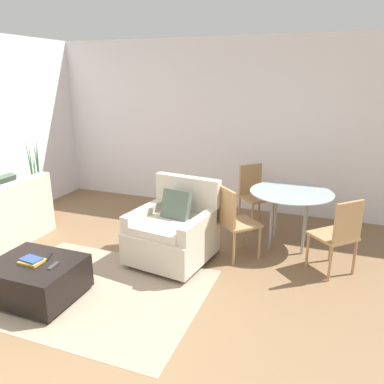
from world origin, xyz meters
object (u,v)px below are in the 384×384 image
Objects in this scene: tv_remote_primary at (48,257)px; potted_plant at (39,197)px; armchair at (174,232)px; dining_chair_far_left at (254,191)px; book_stack at (32,261)px; ottoman at (36,278)px; tv_remote_secondary at (53,266)px; dining_chair_near_right at (339,232)px; dining_table at (291,198)px; dining_chair_near_left at (234,218)px.

potted_plant is at bearing 133.92° from tv_remote_primary.
dining_chair_far_left is at bearing 66.46° from armchair.
book_stack reaches higher than tv_remote_primary.
potted_plant reaches higher than armchair.
tv_remote_secondary is (0.23, 0.00, 0.18)m from ottoman.
dining_chair_near_right is (2.60, 1.55, 0.12)m from tv_remote_secondary.
tv_remote_primary and tv_remote_secondary have the same top height.
tv_remote_secondary is (0.25, 0.01, -0.01)m from book_stack.
dining_table is 0.86m from dining_chair_near_left.
dining_chair_far_left is at bearing 15.44° from potted_plant.
potted_plant is at bearing -175.60° from dining_table.
dining_table is (3.84, 0.30, 0.34)m from potted_plant.
tv_remote_primary is at bearing 66.52° from ottoman.
tv_remote_secondary reaches higher than ottoman.
potted_plant is (-1.59, 1.87, -0.10)m from book_stack.
dining_chair_near_right is at bearing 28.81° from book_stack.
book_stack is at bearing -120.83° from dining_chair_far_left.
dining_chair_near_right reaches higher than dining_table.
armchair is 1.45m from tv_remote_secondary.
book_stack reaches higher than tv_remote_secondary.
dining_chair_near_right is (2.83, 1.56, 0.30)m from ottoman.
dining_chair_near_right is 1.00× the size of dining_chair_far_left.
dining_chair_near_right is (1.20, 0.00, 0.00)m from dining_chair_near_left.
tv_remote_primary reaches higher than ottoman.
ottoman is at bearing -136.37° from dining_chair_near_left.
dining_chair_near_left is at bearing -5.36° from potted_plant.
tv_remote_secondary is 0.18× the size of dining_chair_near_left.
dining_chair_near_right reaches higher than tv_remote_secondary.
dining_table is at bearing 43.91° from book_stack.
potted_plant is at bearing 166.59° from armchair.
dining_chair_near_right is at bearing 28.80° from ottoman.
dining_chair_far_left is at bearing 59.01° from tv_remote_primary.
tv_remote_secondary is 0.15× the size of dining_table.
book_stack is 0.26× the size of dining_chair_far_left.
tv_remote_primary is 0.19× the size of dining_chair_near_left.
tv_remote_primary is at bearing 143.51° from tv_remote_secondary.
dining_chair_near_left reaches higher than tv_remote_primary.
book_stack is (-0.02, -0.01, 0.20)m from ottoman.
tv_remote_primary is 2.98m from dining_table.
dining_table is at bearing 45.00° from dining_chair_near_left.
book_stack is 1.45× the size of tv_remote_secondary.
tv_remote_primary is 0.19× the size of dining_chair_near_right.
dining_chair_far_left is at bearing 90.00° from dining_chair_near_left.
dining_table is at bearing 44.00° from ottoman.
armchair is at bearing -13.41° from potted_plant.
tv_remote_primary is (0.08, 0.14, -0.01)m from book_stack.
book_stack is 0.16m from tv_remote_primary.
book_stack is 0.26× the size of dining_chair_near_left.
dining_chair_near_left is at bearing -135.00° from dining_table.
dining_chair_near_right is at bearing -45.00° from dining_chair_far_left.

